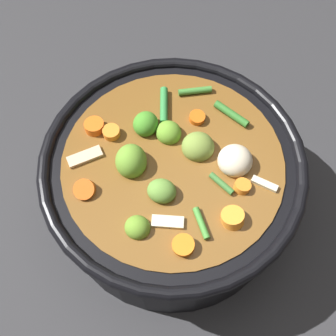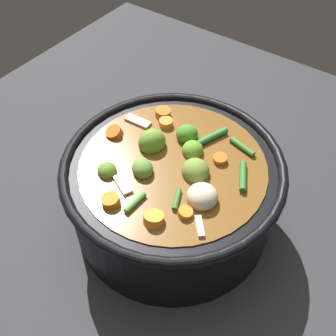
{
  "view_description": "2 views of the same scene",
  "coord_description": "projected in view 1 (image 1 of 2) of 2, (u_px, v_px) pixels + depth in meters",
  "views": [
    {
      "loc": [
        0.22,
        -0.09,
        0.57
      ],
      "look_at": [
        0.0,
        -0.01,
        0.12
      ],
      "focal_mm": 43.95,
      "sensor_mm": 36.0,
      "label": 1
    },
    {
      "loc": [
        0.33,
        0.22,
        0.57
      ],
      "look_at": [
        -0.0,
        -0.01,
        0.12
      ],
      "focal_mm": 43.68,
      "sensor_mm": 36.0,
      "label": 2
    }
  ],
  "objects": [
    {
      "name": "cooking_pot",
      "position": [
        172.0,
        182.0,
        0.55
      ],
      "size": [
        0.33,
        0.33,
        0.16
      ],
      "color": "black",
      "rests_on": "ground_plane"
    },
    {
      "name": "ground_plane",
      "position": [
        172.0,
        203.0,
        0.62
      ],
      "size": [
        1.1,
        1.1,
        0.0
      ],
      "primitive_type": "plane",
      "color": "#2D2D30"
    }
  ]
}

